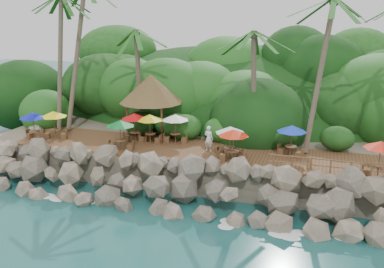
% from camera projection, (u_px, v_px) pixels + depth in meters
% --- Properties ---
extents(ground, '(140.00, 140.00, 0.00)m').
position_uv_depth(ground, '(161.00, 217.00, 24.69)').
color(ground, '#19514F').
rests_on(ground, ground).
extents(land_base, '(32.00, 25.20, 2.10)m').
position_uv_depth(land_base, '(224.00, 130.00, 39.08)').
color(land_base, gray).
rests_on(land_base, ground).
extents(jungle_hill, '(44.80, 28.00, 15.40)m').
position_uv_depth(jungle_hill, '(240.00, 122.00, 46.25)').
color(jungle_hill, '#143811').
rests_on(jungle_hill, ground).
extents(seawall, '(29.00, 4.00, 2.30)m').
position_uv_depth(seawall, '(173.00, 186.00, 26.21)').
color(seawall, gray).
rests_on(seawall, ground).
extents(terrace, '(26.00, 5.00, 0.20)m').
position_uv_depth(terrace, '(192.00, 151.00, 29.59)').
color(terrace, brown).
rests_on(terrace, land_base).
extents(jungle_foliage, '(44.00, 16.00, 12.00)m').
position_uv_depth(jungle_foliage, '(222.00, 144.00, 38.45)').
color(jungle_foliage, '#143811').
rests_on(jungle_foliage, ground).
extents(foam_line, '(25.20, 0.80, 0.06)m').
position_uv_depth(foam_line, '(163.00, 215.00, 24.95)').
color(foam_line, white).
rests_on(foam_line, ground).
extents(palms, '(31.07, 7.10, 12.72)m').
position_uv_depth(palms, '(198.00, 6.00, 29.48)').
color(palms, brown).
rests_on(palms, ground).
extents(palapa, '(4.95, 4.95, 4.60)m').
position_uv_depth(palapa, '(151.00, 89.00, 32.88)').
color(palapa, brown).
rests_on(palapa, ground).
extents(dining_clusters, '(25.56, 4.67, 2.12)m').
position_uv_depth(dining_clusters, '(173.00, 125.00, 28.95)').
color(dining_clusters, brown).
rests_on(dining_clusters, terrace).
extents(railing, '(7.20, 0.10, 1.00)m').
position_uv_depth(railing, '(331.00, 166.00, 24.60)').
color(railing, brown).
rests_on(railing, terrace).
extents(waiter, '(0.75, 0.60, 1.79)m').
position_uv_depth(waiter, '(209.00, 139.00, 28.91)').
color(waiter, white).
rests_on(waiter, terrace).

